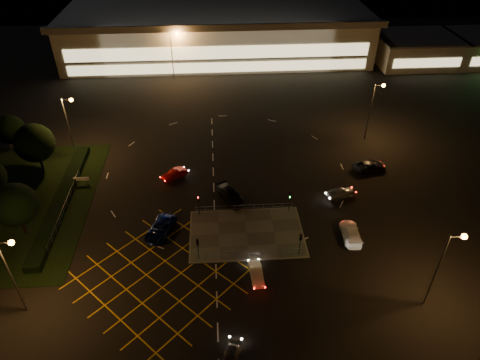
{
  "coord_description": "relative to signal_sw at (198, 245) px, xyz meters",
  "views": [
    {
      "loc": [
        -1.48,
        -41.57,
        37.66
      ],
      "look_at": [
        1.76,
        6.84,
        2.0
      ],
      "focal_mm": 32.0,
      "sensor_mm": 36.0,
      "label": 1
    }
  ],
  "objects": [
    {
      "name": "hedge",
      "position": [
        -19.0,
        11.99,
        -1.87
      ],
      "size": [
        2.0,
        26.0,
        1.0
      ],
      "primitive_type": "cube",
      "color": "black",
      "rests_on": "ground"
    },
    {
      "name": "streetlight_ne",
      "position": [
        28.44,
        25.99,
        4.2
      ],
      "size": [
        1.78,
        0.56,
        10.03
      ],
      "color": "slate",
      "rests_on": "ground"
    },
    {
      "name": "tree_d",
      "position": [
        -30.0,
        25.99,
        1.65
      ],
      "size": [
        4.68,
        4.68,
        6.37
      ],
      "color": "black",
      "rests_on": "ground"
    },
    {
      "name": "grass_verge",
      "position": [
        -24.0,
        11.99,
        -2.33
      ],
      "size": [
        18.0,
        30.0,
        0.08
      ],
      "primitive_type": "cube",
      "color": "black",
      "rests_on": "ground"
    },
    {
      "name": "streetlight_nw",
      "position": [
        -19.56,
        23.99,
        4.2
      ],
      "size": [
        1.78,
        0.56,
        10.03
      ],
      "color": "slate",
      "rests_on": "ground"
    },
    {
      "name": "car_right_silver",
      "position": [
        19.84,
        10.69,
        -1.66
      ],
      "size": [
        4.42,
        2.65,
        1.41
      ],
      "primitive_type": "imported",
      "rotation": [
        0.0,
        0.0,
        1.82
      ],
      "color": "#B4B6BB",
      "rests_on": "ground"
    },
    {
      "name": "car_east_grey",
      "position": [
        25.92,
        16.92,
        -1.66
      ],
      "size": [
        5.47,
        3.27,
        1.42
      ],
      "primitive_type": "imported",
      "rotation": [
        0.0,
        0.0,
        1.76
      ],
      "color": "black",
      "rests_on": "ground"
    },
    {
      "name": "streetlight_far_right",
      "position": [
        34.44,
        55.99,
        4.2
      ],
      "size": [
        1.78,
        0.56,
        10.03
      ],
      "color": "slate",
      "rests_on": "ground"
    },
    {
      "name": "car_near_silver",
      "position": [
        3.12,
        -13.23,
        -1.74
      ],
      "size": [
        2.49,
        3.98,
        1.26
      ],
      "primitive_type": "imported",
      "rotation": [
        0.0,
        0.0,
        5.99
      ],
      "color": "#999AA0",
      "rests_on": "ground"
    },
    {
      "name": "car_left_blue",
      "position": [
        -4.85,
        4.87,
        -1.61
      ],
      "size": [
        4.21,
        6.01,
        1.52
      ],
      "primitive_type": "imported",
      "rotation": [
        0.0,
        0.0,
        5.94
      ],
      "color": "#0B1443",
      "rests_on": "ground"
    },
    {
      "name": "car_approach_white",
      "position": [
        18.97,
        2.5,
        -1.62
      ],
      "size": [
        2.43,
        5.29,
        1.5
      ],
      "primitive_type": "imported",
      "rotation": [
        0.0,
        0.0,
        3.08
      ],
      "color": "white",
      "rests_on": "ground"
    },
    {
      "name": "signal_nw",
      "position": [
        0.0,
        7.99,
        0.0
      ],
      "size": [
        0.28,
        0.3,
        3.15
      ],
      "color": "black",
      "rests_on": "pedestrian_island"
    },
    {
      "name": "supermarket",
      "position": [
        4.0,
        67.95,
        2.95
      ],
      "size": [
        72.0,
        26.5,
        10.5
      ],
      "color": "beige",
      "rests_on": "ground"
    },
    {
      "name": "tree_c",
      "position": [
        -24.0,
        19.99,
        2.59
      ],
      "size": [
        5.76,
        5.76,
        7.84
      ],
      "color": "black",
      "rests_on": "ground"
    },
    {
      "name": "streetlight_sw",
      "position": [
        -17.56,
        -6.01,
        4.2
      ],
      "size": [
        1.78,
        0.56,
        10.03
      ],
      "color": "slate",
      "rests_on": "ground"
    },
    {
      "name": "streetlight_se",
      "position": [
        24.44,
        -8.01,
        4.2
      ],
      "size": [
        1.78,
        0.56,
        10.03
      ],
      "color": "slate",
      "rests_on": "ground"
    },
    {
      "name": "retail_unit_a",
      "position": [
        50.0,
        59.97,
        0.85
      ],
      "size": [
        18.8,
        14.8,
        6.35
      ],
      "color": "beige",
      "rests_on": "ground"
    },
    {
      "name": "car_far_dkgrey",
      "position": [
        4.39,
        10.99,
        -1.58
      ],
      "size": [
        4.55,
        5.79,
        1.57
      ],
      "primitive_type": "imported",
      "rotation": [
        0.0,
        0.0,
        0.51
      ],
      "color": "black",
      "rests_on": "ground"
    },
    {
      "name": "signal_ne",
      "position": [
        12.0,
        7.99,
        0.0
      ],
      "size": [
        0.28,
        0.3,
        3.15
      ],
      "color": "black",
      "rests_on": "pedestrian_island"
    },
    {
      "name": "pedestrian_island",
      "position": [
        6.0,
        3.99,
        -2.31
      ],
      "size": [
        14.0,
        9.0,
        0.12
      ],
      "primitive_type": "cube",
      "color": "#4C4944",
      "rests_on": "ground"
    },
    {
      "name": "streetlight_far_left",
      "position": [
        -5.56,
        53.99,
        4.2
      ],
      "size": [
        1.78,
        0.56,
        10.03
      ],
      "color": "slate",
      "rests_on": "ground"
    },
    {
      "name": "car_circ_red",
      "position": [
        -3.76,
        16.84,
        -1.72
      ],
      "size": [
        3.95,
        3.4,
        1.29
      ],
      "primitive_type": "imported",
      "rotation": [
        0.0,
        0.0,
        5.34
      ],
      "color": "#9F0B0C",
      "rests_on": "ground"
    },
    {
      "name": "car_queue_white",
      "position": [
        6.54,
        -3.23,
        -1.75
      ],
      "size": [
        1.58,
        3.85,
        1.24
      ],
      "primitive_type": "imported",
      "rotation": [
        0.0,
        0.0,
        0.07
      ],
      "color": "white",
      "rests_on": "ground"
    },
    {
      "name": "signal_se",
      "position": [
        12.0,
        0.0,
        0.0
      ],
      "size": [
        0.28,
        0.3,
        3.15
      ],
      "rotation": [
        0.0,
        0.0,
        3.14
      ],
      "color": "black",
      "rests_on": "pedestrian_island"
    },
    {
      "name": "tree_e",
      "position": [
        -22.0,
        5.99,
        2.28
      ],
      "size": [
        5.4,
        5.4,
        7.35
      ],
      "color": "black",
      "rests_on": "ground"
    },
    {
      "name": "signal_sw",
      "position": [
        0.0,
        0.0,
        0.0
      ],
      "size": [
        0.28,
        0.3,
        3.15
      ],
      "rotation": [
        0.0,
        0.0,
        3.14
      ],
      "color": "black",
      "rests_on": "pedestrian_island"
    },
    {
      "name": "ground",
      "position": [
        4.0,
        5.99,
        -2.37
      ],
      "size": [
        180.0,
        180.0,
        0.0
      ],
      "primitive_type": "plane",
      "color": "black",
      "rests_on": "ground"
    }
  ]
}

